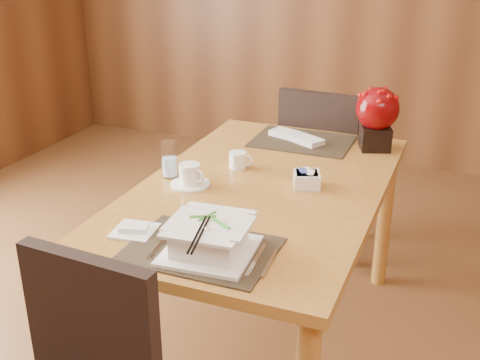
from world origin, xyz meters
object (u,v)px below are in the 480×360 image
at_px(berry_decor, 377,115).
at_px(far_chair, 323,163).
at_px(dining_table, 262,208).
at_px(soup_setting, 209,239).
at_px(water_glass, 170,159).
at_px(creamer_jug, 238,160).
at_px(sugar_caddy, 307,179).
at_px(coffee_cup, 190,176).
at_px(bread_plate, 134,231).

height_order(berry_decor, far_chair, berry_decor).
xyz_separation_m(dining_table, soup_setting, (0.03, -0.56, 0.15)).
bearing_deg(water_glass, creamer_jug, 42.06).
distance_m(water_glass, creamer_jug, 0.29).
distance_m(water_glass, sugar_caddy, 0.55).
distance_m(coffee_cup, sugar_caddy, 0.45).
height_order(dining_table, berry_decor, berry_decor).
distance_m(water_glass, far_chair, 1.07).
distance_m(dining_table, coffee_cup, 0.31).
xyz_separation_m(soup_setting, water_glass, (-0.40, 0.51, 0.02)).
height_order(coffee_cup, berry_decor, berry_decor).
height_order(coffee_cup, creamer_jug, coffee_cup).
distance_m(dining_table, water_glass, 0.41).
height_order(sugar_caddy, bread_plate, sugar_caddy).
xyz_separation_m(dining_table, creamer_jug, (-0.16, 0.14, 0.13)).
bearing_deg(soup_setting, sugar_caddy, 73.94).
distance_m(dining_table, far_chair, 0.90).
relative_size(soup_setting, berry_decor, 1.01).
bearing_deg(sugar_caddy, soup_setting, -101.91).
relative_size(bread_plate, far_chair, 0.14).
height_order(sugar_caddy, berry_decor, berry_decor).
relative_size(dining_table, soup_setting, 5.27).
relative_size(water_glass, berry_decor, 0.53).
bearing_deg(coffee_cup, water_glass, 156.25).
relative_size(creamer_jug, sugar_caddy, 0.96).
xyz_separation_m(creamer_jug, sugar_caddy, (0.32, -0.09, -0.00)).
bearing_deg(far_chair, sugar_caddy, 103.54).
bearing_deg(bread_plate, coffee_cup, 90.42).
distance_m(coffee_cup, creamer_jug, 0.26).
xyz_separation_m(sugar_caddy, berry_decor, (0.16, 0.53, 0.13)).
distance_m(soup_setting, berry_decor, 1.18).
xyz_separation_m(soup_setting, berry_decor, (0.29, 1.14, 0.11)).
relative_size(berry_decor, bread_plate, 2.09).
bearing_deg(far_chair, creamer_jug, 80.76).
bearing_deg(far_chair, coffee_cup, 78.42).
height_order(soup_setting, coffee_cup, soup_setting).
bearing_deg(coffee_cup, berry_decor, 49.56).
height_order(coffee_cup, far_chair, far_chair).
bearing_deg(bread_plate, dining_table, 64.08).
height_order(water_glass, sugar_caddy, water_glass).
xyz_separation_m(bread_plate, far_chair, (0.28, 1.42, -0.23)).
bearing_deg(sugar_caddy, bread_plate, -126.02).
relative_size(dining_table, creamer_jug, 16.02).
bearing_deg(dining_table, soup_setting, -86.55).
bearing_deg(sugar_caddy, dining_table, -162.71).
relative_size(soup_setting, water_glass, 1.92).
bearing_deg(far_chair, berry_decor, 138.19).
height_order(dining_table, creamer_jug, creamer_jug).
xyz_separation_m(creamer_jug, bread_plate, (-0.10, -0.66, -0.03)).
distance_m(sugar_caddy, berry_decor, 0.57).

